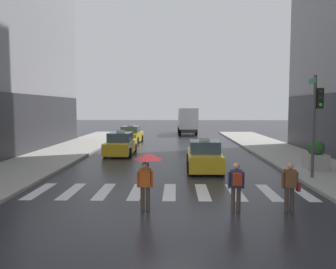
{
  "coord_description": "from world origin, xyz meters",
  "views": [
    {
      "loc": [
        0.27,
        -10.66,
        3.47
      ],
      "look_at": [
        -0.19,
        8.0,
        1.96
      ],
      "focal_mm": 36.24,
      "sensor_mm": 36.0,
      "label": 1
    }
  ],
  "objects": [
    {
      "name": "planter_near_corner",
      "position": [
        7.77,
        7.57,
        0.87
      ],
      "size": [
        1.1,
        1.1,
        1.6
      ],
      "color": "#A8A399",
      "rests_on": "curb_right"
    },
    {
      "name": "taxi_second",
      "position": [
        -3.79,
        13.89,
        0.72
      ],
      "size": [
        2.0,
        4.57,
        1.8
      ],
      "color": "gold",
      "rests_on": "ground"
    },
    {
      "name": "taxi_third",
      "position": [
        -4.14,
        22.12,
        0.72
      ],
      "size": [
        2.1,
        4.62,
        1.8
      ],
      "color": "yellow",
      "rests_on": "ground"
    },
    {
      "name": "pedestrian_with_handbag",
      "position": [
        4.03,
        0.44,
        0.93
      ],
      "size": [
        0.6,
        0.24,
        1.65
      ],
      "color": "#473D33",
      "rests_on": "ground"
    },
    {
      "name": "box_truck",
      "position": [
        1.68,
        32.18,
        1.85
      ],
      "size": [
        2.4,
        7.58,
        3.35
      ],
      "color": "#2D2D2D",
      "rests_on": "ground"
    },
    {
      "name": "taxi_lead",
      "position": [
        1.84,
        8.09,
        0.72
      ],
      "size": [
        1.99,
        4.57,
        1.8
      ],
      "color": "gold",
      "rests_on": "ground"
    },
    {
      "name": "crosswalk_markings",
      "position": [
        -0.0,
        3.0,
        0.0
      ],
      "size": [
        11.3,
        2.8,
        0.01
      ],
      "color": "silver",
      "rests_on": "ground"
    },
    {
      "name": "ground_plane",
      "position": [
        0.0,
        0.0,
        0.0
      ],
      "size": [
        160.0,
        160.0,
        0.0
      ],
      "primitive_type": "plane",
      "color": "#26262B"
    },
    {
      "name": "pedestrian_with_backpack",
      "position": [
        2.25,
        0.35,
        0.97
      ],
      "size": [
        0.55,
        0.43,
        1.65
      ],
      "color": "#473D33",
      "rests_on": "ground"
    },
    {
      "name": "traffic_light_pole",
      "position": [
        6.79,
        5.27,
        3.26
      ],
      "size": [
        0.44,
        0.84,
        4.8
      ],
      "color": "#47474C",
      "rests_on": "curb_right"
    },
    {
      "name": "pedestrian_with_umbrella",
      "position": [
        -0.69,
        0.45,
        1.52
      ],
      "size": [
        0.96,
        0.96,
        1.94
      ],
      "color": "#473D33",
      "rests_on": "ground"
    }
  ]
}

